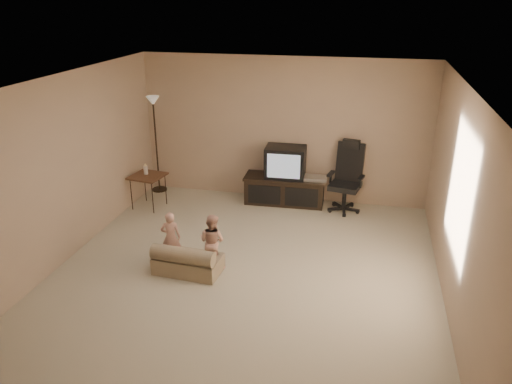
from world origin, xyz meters
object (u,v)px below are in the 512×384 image
child_sofa (187,261)px  office_chair (346,186)px  tv_stand (285,180)px  toddler_left (171,237)px  side_table (147,176)px  toddler_right (212,241)px  floor_lamp (155,123)px

child_sofa → office_chair: bearing=57.6°
tv_stand → child_sofa: tv_stand is taller
tv_stand → office_chair: (1.05, -0.07, 0.01)m
toddler_left → tv_stand: bearing=-128.2°
child_sofa → toddler_left: 0.44m
child_sofa → toddler_left: bearing=145.9°
side_table → child_sofa: size_ratio=0.88×
tv_stand → toddler_left: tv_stand is taller
toddler_right → side_table: bearing=-29.4°
toddler_left → floor_lamp: bearing=-75.6°
toddler_right → floor_lamp: bearing=-37.6°
office_chair → floor_lamp: size_ratio=0.68×
side_table → toddler_left: 2.03m
tv_stand → child_sofa: 2.79m
floor_lamp → toddler_right: size_ratio=2.30×
office_chair → child_sofa: (-1.90, -2.58, -0.26)m
child_sofa → floor_lamp: bearing=123.9°
side_table → child_sofa: 2.43m
child_sofa → tv_stand: bearing=76.2°
tv_stand → side_table: (-2.26, -0.71, 0.14)m
floor_lamp → side_table: bearing=-79.2°
tv_stand → toddler_left: bearing=-118.0°
office_chair → child_sofa: bearing=-114.7°
toddler_right → office_chair: bearing=-108.8°
floor_lamp → toddler_left: floor_lamp is taller
side_table → toddler_right: side_table is taller
office_chair → toddler_left: (-2.21, -2.34, -0.06)m
toddler_right → tv_stand: bearing=-87.4°
tv_stand → floor_lamp: bearing=176.3°
office_chair → side_table: bearing=-157.3°
tv_stand → toddler_right: 2.48m
toddler_left → toddler_right: toddler_right is taller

